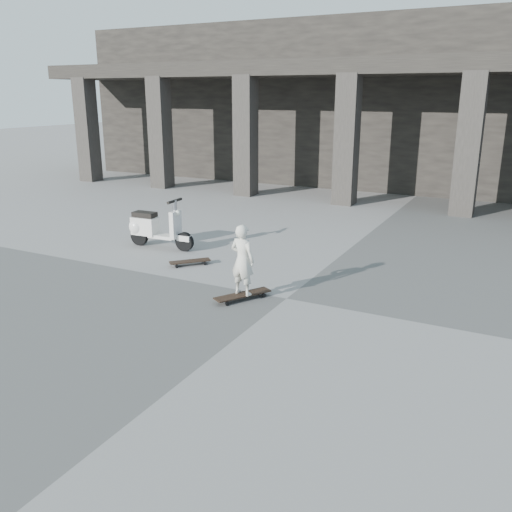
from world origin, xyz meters
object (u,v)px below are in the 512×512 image
at_px(longboard, 243,295).
at_px(skateboard_spare, 190,262).
at_px(scooter, 150,227).
at_px(child, 242,260).

relative_size(longboard, skateboard_spare, 1.33).
bearing_deg(longboard, scooter, 90.75).
height_order(child, scooter, child).
distance_m(child, scooter, 4.04).
distance_m(skateboard_spare, scooter, 1.83).
distance_m(longboard, skateboard_spare, 2.25).
relative_size(longboard, scooter, 0.61).
xyz_separation_m(skateboard_spare, child, (1.90, -1.21, 0.64)).
bearing_deg(scooter, skateboard_spare, -29.30).
bearing_deg(longboard, child, 30.50).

